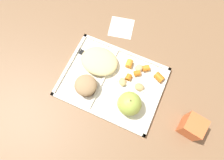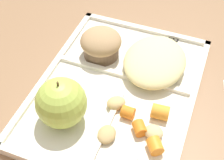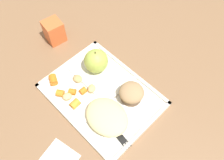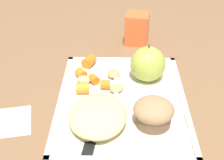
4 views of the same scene
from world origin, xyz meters
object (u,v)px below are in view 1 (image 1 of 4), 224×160
(green_apple, at_px, (129,104))
(bran_muffin, at_px, (86,86))
(lunch_tray, at_px, (112,82))
(plastic_fork, at_px, (89,56))
(milk_carton, at_px, (192,127))

(green_apple, xyz_separation_m, bran_muffin, (0.17, 0.00, -0.01))
(green_apple, bearing_deg, lunch_tray, -33.72)
(green_apple, relative_size, plastic_fork, 0.58)
(green_apple, height_order, plastic_fork, green_apple)
(bran_muffin, relative_size, plastic_fork, 0.51)
(lunch_tray, xyz_separation_m, bran_muffin, (0.08, 0.06, 0.03))
(green_apple, distance_m, milk_carton, 0.23)
(bran_muffin, distance_m, plastic_fork, 0.14)
(lunch_tray, relative_size, bran_muffin, 4.58)
(lunch_tray, bearing_deg, green_apple, 146.28)
(bran_muffin, bearing_deg, green_apple, 180.00)
(bran_muffin, xyz_separation_m, plastic_fork, (0.05, -0.12, -0.03))
(green_apple, xyz_separation_m, plastic_fork, (0.22, -0.12, -0.04))
(bran_muffin, bearing_deg, lunch_tray, -141.07)
(lunch_tray, distance_m, green_apple, 0.12)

